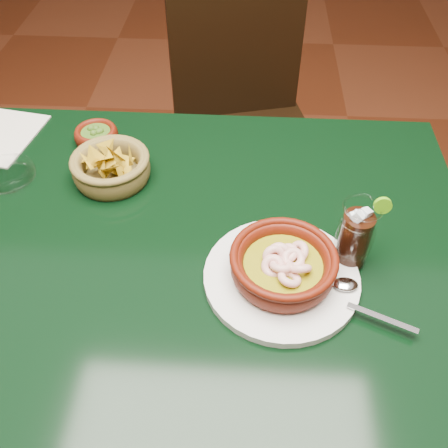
# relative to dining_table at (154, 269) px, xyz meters

# --- Properties ---
(ground) EXTENTS (7.00, 7.00, 0.00)m
(ground) POSITION_rel_dining_table_xyz_m (0.00, 0.00, -0.65)
(ground) COLOR #471C0C
(ground) RESTS_ON ground
(dining_table) EXTENTS (1.20, 0.80, 0.75)m
(dining_table) POSITION_rel_dining_table_xyz_m (0.00, 0.00, 0.00)
(dining_table) COLOR black
(dining_table) RESTS_ON ground
(dining_chair) EXTENTS (0.53, 0.53, 0.94)m
(dining_chair) POSITION_rel_dining_table_xyz_m (0.16, 0.71, -0.14)
(dining_chair) COLOR black
(dining_chair) RESTS_ON ground
(shrimp_plate) EXTENTS (0.34, 0.26, 0.08)m
(shrimp_plate) POSITION_rel_dining_table_xyz_m (0.24, -0.09, 0.13)
(shrimp_plate) COLOR silver
(shrimp_plate) RESTS_ON dining_table
(chip_basket) EXTENTS (0.19, 0.19, 0.11)m
(chip_basket) POSITION_rel_dining_table_xyz_m (-0.10, 0.16, 0.13)
(chip_basket) COLOR brown
(chip_basket) RESTS_ON dining_table
(guacamole_ramekin) EXTENTS (0.11, 0.11, 0.04)m
(guacamole_ramekin) POSITION_rel_dining_table_xyz_m (-0.16, 0.28, 0.12)
(guacamole_ramekin) COLOR #470F05
(guacamole_ramekin) RESTS_ON dining_table
(cola_drink) EXTENTS (0.13, 0.13, 0.15)m
(cola_drink) POSITION_rel_dining_table_xyz_m (0.36, -0.04, 0.16)
(cola_drink) COLOR white
(cola_drink) RESTS_ON dining_table
(glass_ashtray) EXTENTS (0.12, 0.12, 0.03)m
(glass_ashtray) POSITION_rel_dining_table_xyz_m (-0.32, 0.14, 0.11)
(glass_ashtray) COLOR white
(glass_ashtray) RESTS_ON dining_table
(paper_menu) EXTENTS (0.18, 0.22, 0.00)m
(paper_menu) POSITION_rel_dining_table_xyz_m (-0.39, 0.28, 0.10)
(paper_menu) COLOR beige
(paper_menu) RESTS_ON dining_table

